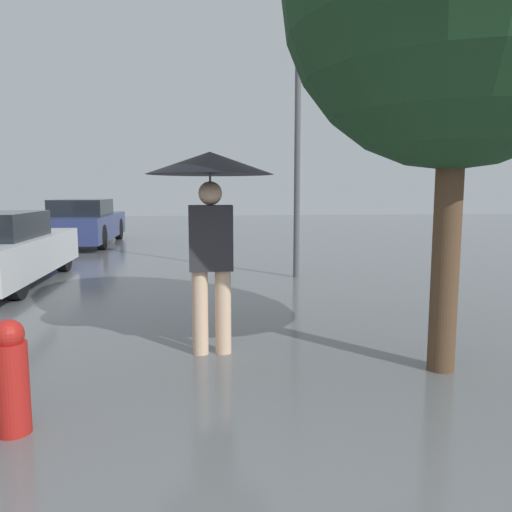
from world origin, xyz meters
TOP-DOWN VIEW (x-y plane):
  - pedestrian at (0.18, 3.54)m, footprint 1.14×1.14m
  - parked_car_farthest at (-3.10, 13.53)m, footprint 1.62×4.58m
  - street_lamp at (1.77, 7.53)m, footprint 0.36×0.36m
  - fire_hydrant at (-1.09, 2.14)m, footprint 0.21×0.21m

SIDE VIEW (x-z plane):
  - fire_hydrant at x=-1.09m, z-range 0.00..0.72m
  - parked_car_farthest at x=-3.10m, z-range -0.03..1.24m
  - pedestrian at x=0.18m, z-range 0.59..2.43m
  - street_lamp at x=1.77m, z-range 1.03..5.81m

